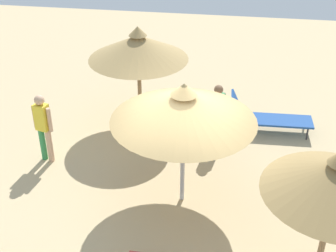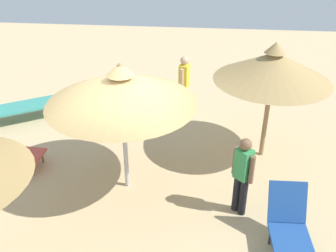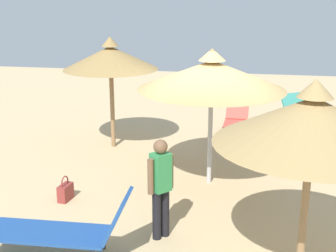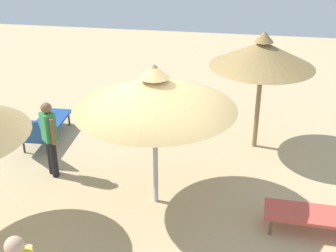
# 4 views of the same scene
# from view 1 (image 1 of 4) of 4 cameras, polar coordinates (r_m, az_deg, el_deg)

# --- Properties ---
(ground) EXTENTS (24.00, 24.00, 0.10)m
(ground) POSITION_cam_1_polar(r_m,az_deg,el_deg) (9.54, 1.66, -9.16)
(ground) COLOR tan
(parasol_umbrella_far_right) EXTENTS (2.68, 2.68, 2.55)m
(parasol_umbrella_far_right) POSITION_cam_1_polar(r_m,az_deg,el_deg) (8.36, 1.93, 2.26)
(parasol_umbrella_far_right) COLOR #B2B2B7
(parasol_umbrella_far_right) RESTS_ON ground
(parasol_umbrella_back) EXTENTS (2.35, 2.35, 2.57)m
(parasol_umbrella_back) POSITION_cam_1_polar(r_m,az_deg,el_deg) (11.05, -3.64, 9.53)
(parasol_umbrella_back) COLOR olive
(parasol_umbrella_back) RESTS_ON ground
(lounge_chair_edge) EXTENTS (2.01, 0.67, 0.98)m
(lounge_chair_edge) POSITION_cam_1_polar(r_m,az_deg,el_deg) (11.67, 11.83, 1.13)
(lounge_chair_edge) COLOR #1E478C
(lounge_chair_edge) RESTS_ON ground
(person_standing_near_right) EXTENTS (0.33, 0.35, 1.53)m
(person_standing_near_right) POSITION_cam_1_polar(r_m,az_deg,el_deg) (10.79, 6.00, 1.70)
(person_standing_near_right) COLOR black
(person_standing_near_right) RESTS_ON ground
(person_standing_front) EXTENTS (0.46, 0.29, 1.62)m
(person_standing_front) POSITION_cam_1_polar(r_m,az_deg,el_deg) (10.47, -14.91, 0.20)
(person_standing_front) COLOR #338C4C
(person_standing_front) RESTS_ON ground
(handbag) EXTENTS (0.20, 0.34, 0.45)m
(handbag) POSITION_cam_1_polar(r_m,az_deg,el_deg) (10.47, 15.77, -4.92)
(handbag) COLOR maroon
(handbag) RESTS_ON ground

